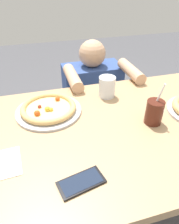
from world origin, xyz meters
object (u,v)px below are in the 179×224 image
(pizza_far, at_px, (49,109))
(diner_seated, at_px, (92,107))
(drink_cup_colored, at_px, (154,112))
(cell_phone, at_px, (81,182))
(water_cup_clear, at_px, (107,87))

(pizza_far, relative_size, diner_seated, 0.34)
(drink_cup_colored, bearing_deg, cell_phone, -149.37)
(pizza_far, height_order, drink_cup_colored, drink_cup_colored)
(pizza_far, height_order, water_cup_clear, water_cup_clear)
(cell_phone, bearing_deg, diner_seated, 71.35)
(cell_phone, bearing_deg, pizza_far, 96.72)
(water_cup_clear, distance_m, diner_seated, 0.58)
(water_cup_clear, relative_size, cell_phone, 0.68)
(drink_cup_colored, distance_m, cell_phone, 0.45)
(pizza_far, relative_size, water_cup_clear, 2.84)
(pizza_far, xyz_separation_m, cell_phone, (0.05, -0.44, -0.01))
(drink_cup_colored, relative_size, cell_phone, 1.19)
(pizza_far, xyz_separation_m, diner_seated, (0.37, 0.49, -0.36))
(pizza_far, distance_m, cell_phone, 0.44)
(drink_cup_colored, height_order, cell_phone, drink_cup_colored)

